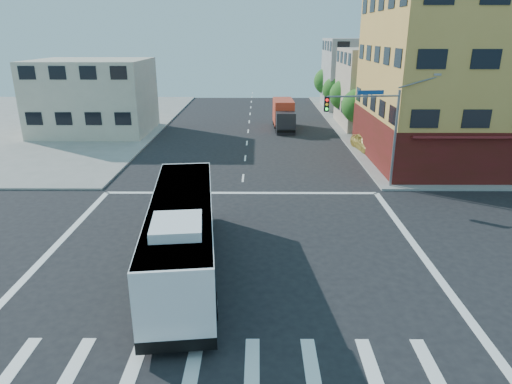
{
  "coord_description": "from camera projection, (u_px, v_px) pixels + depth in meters",
  "views": [
    {
      "loc": [
        1.21,
        -20.78,
        10.6
      ],
      "look_at": [
        1.07,
        3.1,
        2.3
      ],
      "focal_mm": 32.0,
      "sensor_mm": 36.0,
      "label": 1
    }
  ],
  "objects": [
    {
      "name": "ground",
      "position": [
        235.0,
        255.0,
        23.11
      ],
      "size": [
        120.0,
        120.0,
        0.0
      ],
      "primitive_type": "plane",
      "color": "black",
      "rests_on": "ground"
    },
    {
      "name": "building_east_near",
      "position": [
        393.0,
        89.0,
        53.63
      ],
      "size": [
        12.06,
        10.06,
        9.0
      ],
      "color": "tan",
      "rests_on": "ground"
    },
    {
      "name": "signal_mast_ne",
      "position": [
        373.0,
        120.0,
        31.46
      ],
      "size": [
        7.91,
        1.13,
        8.07
      ],
      "color": "slate",
      "rests_on": "ground"
    },
    {
      "name": "street_tree_b",
      "position": [
        346.0,
        93.0,
        55.75
      ],
      "size": [
        3.8,
        3.8,
        5.79
      ],
      "color": "#341E13",
      "rests_on": "ground"
    },
    {
      "name": "street_tree_d",
      "position": [
        327.0,
        80.0,
        70.82
      ],
      "size": [
        4.0,
        4.0,
        6.03
      ],
      "color": "#341E13",
      "rests_on": "ground"
    },
    {
      "name": "street_tree_a",
      "position": [
        360.0,
        104.0,
        48.24
      ],
      "size": [
        3.6,
        3.6,
        5.53
      ],
      "color": "#341E13",
      "rests_on": "ground"
    },
    {
      "name": "transit_bus",
      "position": [
        183.0,
        234.0,
        21.05
      ],
      "size": [
        4.22,
        13.18,
        3.83
      ],
      "rotation": [
        0.0,
        0.0,
        0.11
      ],
      "color": "black",
      "rests_on": "ground"
    },
    {
      "name": "building_west",
      "position": [
        93.0,
        97.0,
        50.21
      ],
      "size": [
        12.06,
        10.06,
        8.0
      ],
      "color": "beige",
      "rests_on": "ground"
    },
    {
      "name": "parked_car",
      "position": [
        366.0,
        143.0,
        43.49
      ],
      "size": [
        2.54,
        4.82,
        1.56
      ],
      "primitive_type": "imported",
      "rotation": [
        0.0,
        0.0,
        0.16
      ],
      "color": "gold",
      "rests_on": "ground"
    },
    {
      "name": "box_truck",
      "position": [
        284.0,
        115.0,
        53.08
      ],
      "size": [
        2.36,
        7.41,
        3.31
      ],
      "rotation": [
        0.0,
        0.0,
        0.03
      ],
      "color": "#242428",
      "rests_on": "ground"
    },
    {
      "name": "corner_building_ne",
      "position": [
        481.0,
        93.0,
        38.52
      ],
      "size": [
        18.1,
        15.44,
        14.0
      ],
      "color": "gold",
      "rests_on": "ground"
    },
    {
      "name": "building_east_far",
      "position": [
        366.0,
        74.0,
        66.69
      ],
      "size": [
        12.06,
        10.06,
        10.0
      ],
      "color": "#A9A8A3",
      "rests_on": "ground"
    },
    {
      "name": "street_tree_c",
      "position": [
        335.0,
        88.0,
        63.4
      ],
      "size": [
        3.4,
        3.4,
        5.29
      ],
      "color": "#341E13",
      "rests_on": "ground"
    }
  ]
}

